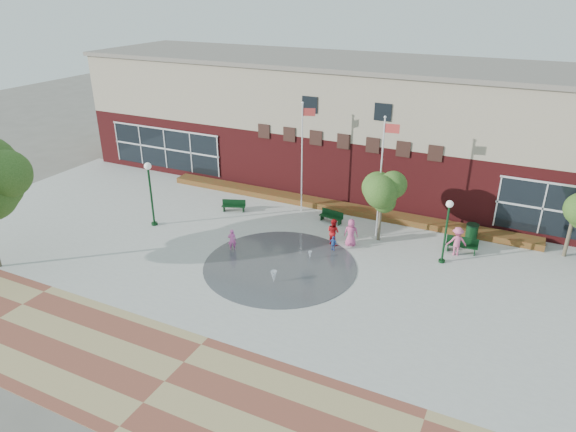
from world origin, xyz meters
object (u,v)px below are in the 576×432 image
at_px(bench_left, 234,208).
at_px(child_splash, 232,240).
at_px(flagpole_right, 382,172).
at_px(trash_can, 471,233).
at_px(flagpole_left, 303,153).

distance_m(bench_left, child_splash, 5.59).
bearing_deg(flagpole_right, child_splash, -149.60).
xyz_separation_m(bench_left, child_splash, (2.84, -4.80, 0.40)).
xyz_separation_m(trash_can, child_splash, (-12.31, -6.98, 0.04)).
bearing_deg(flagpole_left, trash_can, -20.80).
xyz_separation_m(flagpole_left, trash_can, (11.00, 0.10, -3.53)).
relative_size(bench_left, child_splash, 1.25).
height_order(flagpole_left, trash_can, flagpole_left).
bearing_deg(child_splash, bench_left, -93.02).
relative_size(flagpole_left, flagpole_right, 1.00).
bearing_deg(trash_can, flagpole_right, -162.33).
bearing_deg(trash_can, bench_left, -171.79).
distance_m(flagpole_left, trash_can, 11.55).
bearing_deg(child_splash, flagpole_right, -176.60).
height_order(flagpole_right, bench_left, flagpole_right).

